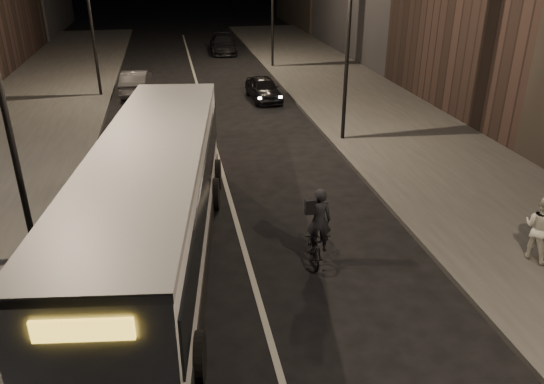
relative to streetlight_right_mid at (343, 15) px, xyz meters
name	(u,v)px	position (x,y,z in m)	size (l,w,h in m)	color
ground	(268,333)	(-5.33, -12.00, -5.36)	(180.00, 180.00, 0.00)	black
sidewalk_right	(387,123)	(3.17, 2.00, -5.28)	(7.00, 70.00, 0.16)	#363634
sidewalk_left	(13,145)	(-13.83, 2.00, -5.28)	(7.00, 70.00, 0.16)	#363634
streetlight_right_mid	(343,15)	(0.00, 0.00, 0.00)	(1.20, 0.44, 8.12)	black
streetlight_left_near	(7,64)	(-10.66, -8.00, 0.00)	(1.20, 0.44, 8.12)	black
city_bus	(154,200)	(-7.67, -8.51, -3.51)	(4.37, 12.85, 3.40)	silver
cyclist_on_bicycle	(317,236)	(-3.47, -9.19, -4.63)	(1.00, 1.99, 2.18)	black
pedestrian_woman	(541,228)	(2.27, -10.53, -4.28)	(0.90, 0.70, 1.84)	beige
car_near	(263,89)	(-1.90, 7.56, -4.72)	(1.52, 3.79, 1.29)	black
car_mid	(136,82)	(-8.93, 10.40, -4.67)	(1.46, 4.18, 1.38)	#39393B
car_far	(223,44)	(-2.50, 22.64, -4.65)	(1.99, 4.90, 1.42)	black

